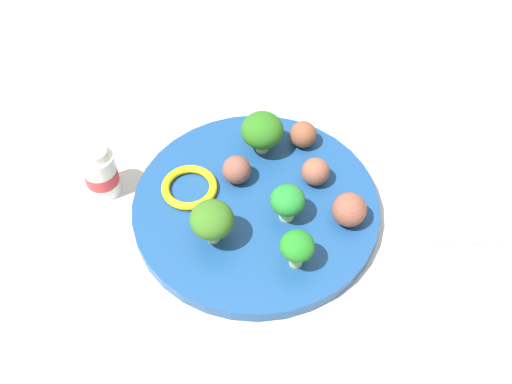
{
  "coord_description": "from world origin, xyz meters",
  "views": [
    {
      "loc": [
        0.08,
        -0.43,
        0.59
      ],
      "look_at": [
        0.0,
        0.0,
        0.04
      ],
      "focal_mm": 44.9,
      "sensor_mm": 36.0,
      "label": 1
    }
  ],
  "objects_px": {
    "napkin": "(479,254)",
    "fork": "(485,239)",
    "meatball_back_right": "(349,210)",
    "pepper_ring_mid_right": "(189,187)",
    "broccoli_floret_mid_left": "(262,131)",
    "knife": "(489,267)",
    "broccoli_floret_mid_right": "(297,247)",
    "plate": "(256,207)",
    "meatball_front_left": "(237,170)",
    "broccoli_floret_far_rim": "(288,201)",
    "meatball_center": "(315,172)",
    "meatball_mid_left": "(303,134)",
    "yogurt_bottle": "(100,174)",
    "broccoli_floret_back_right": "(212,220)"
  },
  "relations": [
    {
      "from": "plate",
      "to": "meatball_back_right",
      "type": "distance_m",
      "value": 0.11
    },
    {
      "from": "meatball_front_left",
      "to": "fork",
      "type": "bearing_deg",
      "value": -5.59
    },
    {
      "from": "broccoli_floret_mid_left",
      "to": "broccoli_floret_far_rim",
      "type": "height_order",
      "value": "broccoli_floret_mid_left"
    },
    {
      "from": "knife",
      "to": "broccoli_floret_mid_right",
      "type": "bearing_deg",
      "value": -169.51
    },
    {
      "from": "broccoli_floret_back_right",
      "to": "yogurt_bottle",
      "type": "xyz_separation_m",
      "value": [
        -0.14,
        0.06,
        -0.02
      ]
    },
    {
      "from": "broccoli_floret_mid_right",
      "to": "yogurt_bottle",
      "type": "relative_size",
      "value": 0.69
    },
    {
      "from": "meatball_front_left",
      "to": "yogurt_bottle",
      "type": "xyz_separation_m",
      "value": [
        -0.15,
        -0.03,
        -0.0
      ]
    },
    {
      "from": "knife",
      "to": "yogurt_bottle",
      "type": "bearing_deg",
      "value": 175.85
    },
    {
      "from": "broccoli_floret_mid_right",
      "to": "fork",
      "type": "bearing_deg",
      "value": 20.24
    },
    {
      "from": "broccoli_floret_mid_right",
      "to": "pepper_ring_mid_right",
      "type": "bearing_deg",
      "value": 150.37
    },
    {
      "from": "pepper_ring_mid_right",
      "to": "fork",
      "type": "relative_size",
      "value": 0.53
    },
    {
      "from": "broccoli_floret_mid_left",
      "to": "knife",
      "type": "distance_m",
      "value": 0.29
    },
    {
      "from": "pepper_ring_mid_right",
      "to": "yogurt_bottle",
      "type": "height_order",
      "value": "yogurt_bottle"
    },
    {
      "from": "broccoli_floret_far_rim",
      "to": "meatball_mid_left",
      "type": "height_order",
      "value": "broccoli_floret_far_rim"
    },
    {
      "from": "pepper_ring_mid_right",
      "to": "knife",
      "type": "bearing_deg",
      "value": -6.51
    },
    {
      "from": "meatball_center",
      "to": "meatball_back_right",
      "type": "bearing_deg",
      "value": -49.25
    },
    {
      "from": "meatball_back_right",
      "to": "pepper_ring_mid_right",
      "type": "distance_m",
      "value": 0.18
    },
    {
      "from": "broccoli_floret_back_right",
      "to": "meatball_back_right",
      "type": "xyz_separation_m",
      "value": [
        0.14,
        0.05,
        -0.02
      ]
    },
    {
      "from": "broccoli_floret_mid_right",
      "to": "knife",
      "type": "distance_m",
      "value": 0.21
    },
    {
      "from": "broccoli_floret_mid_right",
      "to": "meatball_mid_left",
      "type": "relative_size",
      "value": 1.44
    },
    {
      "from": "napkin",
      "to": "fork",
      "type": "bearing_deg",
      "value": 71.88
    },
    {
      "from": "broccoli_floret_mid_left",
      "to": "napkin",
      "type": "bearing_deg",
      "value": -20.78
    },
    {
      "from": "broccoli_floret_mid_left",
      "to": "meatball_back_right",
      "type": "distance_m",
      "value": 0.14
    },
    {
      "from": "plate",
      "to": "broccoli_floret_mid_right",
      "type": "distance_m",
      "value": 0.1
    },
    {
      "from": "pepper_ring_mid_right",
      "to": "plate",
      "type": "bearing_deg",
      "value": -3.76
    },
    {
      "from": "broccoli_floret_far_rim",
      "to": "meatball_back_right",
      "type": "bearing_deg",
      "value": 5.75
    },
    {
      "from": "meatball_center",
      "to": "pepper_ring_mid_right",
      "type": "distance_m",
      "value": 0.15
    },
    {
      "from": "broccoli_floret_mid_left",
      "to": "broccoli_floret_back_right",
      "type": "bearing_deg",
      "value": -101.66
    },
    {
      "from": "broccoli_floret_far_rim",
      "to": "broccoli_floret_mid_right",
      "type": "bearing_deg",
      "value": -72.61
    },
    {
      "from": "plate",
      "to": "meatball_center",
      "type": "relative_size",
      "value": 8.59
    },
    {
      "from": "broccoli_floret_back_right",
      "to": "pepper_ring_mid_right",
      "type": "height_order",
      "value": "broccoli_floret_back_right"
    },
    {
      "from": "pepper_ring_mid_right",
      "to": "fork",
      "type": "xyz_separation_m",
      "value": [
        0.33,
        -0.0,
        -0.01
      ]
    },
    {
      "from": "broccoli_floret_far_rim",
      "to": "knife",
      "type": "bearing_deg",
      "value": -5.48
    },
    {
      "from": "broccoli_floret_back_right",
      "to": "napkin",
      "type": "bearing_deg",
      "value": 8.26
    },
    {
      "from": "broccoli_floret_back_right",
      "to": "napkin",
      "type": "relative_size",
      "value": 0.32
    },
    {
      "from": "broccoli_floret_far_rim",
      "to": "meatball_back_right",
      "type": "distance_m",
      "value": 0.07
    },
    {
      "from": "meatball_center",
      "to": "meatball_mid_left",
      "type": "distance_m",
      "value": 0.06
    },
    {
      "from": "broccoli_floret_mid_left",
      "to": "pepper_ring_mid_right",
      "type": "height_order",
      "value": "broccoli_floret_mid_left"
    },
    {
      "from": "meatball_center",
      "to": "meatball_mid_left",
      "type": "height_order",
      "value": "same"
    },
    {
      "from": "broccoli_floret_mid_left",
      "to": "knife",
      "type": "bearing_deg",
      "value": -23.44
    },
    {
      "from": "broccoli_floret_far_rim",
      "to": "fork",
      "type": "relative_size",
      "value": 0.37
    },
    {
      "from": "broccoli_floret_mid_right",
      "to": "knife",
      "type": "relative_size",
      "value": 0.32
    },
    {
      "from": "meatball_center",
      "to": "napkin",
      "type": "relative_size",
      "value": 0.19
    },
    {
      "from": "broccoli_floret_mid_right",
      "to": "meatball_front_left",
      "type": "xyz_separation_m",
      "value": [
        -0.08,
        0.1,
        -0.01
      ]
    },
    {
      "from": "plate",
      "to": "pepper_ring_mid_right",
      "type": "relative_size",
      "value": 4.36
    },
    {
      "from": "meatball_back_right",
      "to": "knife",
      "type": "relative_size",
      "value": 0.26
    },
    {
      "from": "meatball_center",
      "to": "meatball_mid_left",
      "type": "xyz_separation_m",
      "value": [
        -0.02,
        0.06,
        -0.0
      ]
    },
    {
      "from": "plate",
      "to": "meatball_front_left",
      "type": "height_order",
      "value": "meatball_front_left"
    },
    {
      "from": "pepper_ring_mid_right",
      "to": "meatball_back_right",
      "type": "bearing_deg",
      "value": -3.29
    },
    {
      "from": "broccoli_floret_mid_right",
      "to": "broccoli_floret_far_rim",
      "type": "xyz_separation_m",
      "value": [
        -0.02,
        0.06,
        -0.0
      ]
    }
  ]
}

